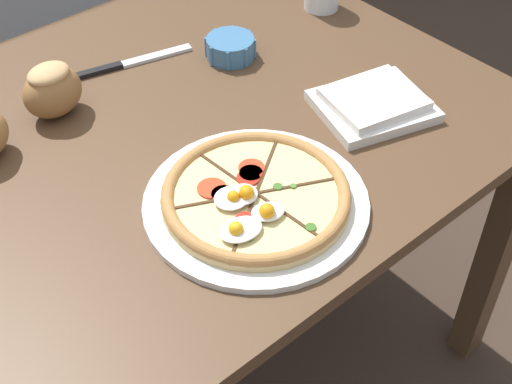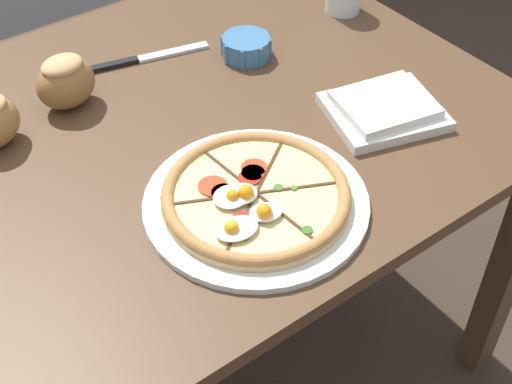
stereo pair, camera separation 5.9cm
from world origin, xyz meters
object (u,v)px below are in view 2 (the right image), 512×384
napkin_folded (384,109)px  knife_main (146,58)px  bread_piece_near (65,81)px  pizza (255,198)px  dining_table (158,176)px  ramekin_bowl (246,46)px

napkin_folded → knife_main: bearing=121.1°
bread_piece_near → napkin_folded: bearing=-40.2°
pizza → bread_piece_near: 0.44m
dining_table → pizza: 0.28m
bread_piece_near → knife_main: 0.20m
dining_table → ramekin_bowl: ramekin_bowl is taller
knife_main → napkin_folded: bearing=-45.2°
bread_piece_near → dining_table: bearing=-65.6°
ramekin_bowl → napkin_folded: bearing=-74.9°
knife_main → pizza: bearing=-85.1°
dining_table → napkin_folded: 0.43m
bread_piece_near → knife_main: size_ratio=0.48×
bread_piece_near → pizza: bearing=-74.6°
ramekin_bowl → bread_piece_near: bearing=170.0°
ramekin_bowl → pizza: bearing=-124.1°
dining_table → ramekin_bowl: (0.28, 0.11, 0.12)m
ramekin_bowl → knife_main: size_ratio=0.41×
dining_table → pizza: size_ratio=3.63×
napkin_folded → bread_piece_near: bearing=139.8°
dining_table → ramekin_bowl: 0.33m
ramekin_bowl → napkin_folded: size_ratio=0.44×
dining_table → bread_piece_near: bearing=114.4°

